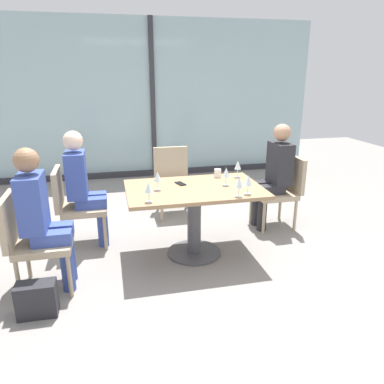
{
  "coord_description": "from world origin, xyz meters",
  "views": [
    {
      "loc": [
        -0.8,
        -3.39,
        1.83
      ],
      "look_at": [
        0.0,
        0.1,
        0.65
      ],
      "focal_mm": 34.3,
      "sensor_mm": 36.0,
      "label": 1
    }
  ],
  "objects_px": {
    "wine_glass_3": "(158,177)",
    "wine_glass_4": "(239,183)",
    "dining_table_main": "(194,204)",
    "wine_glass_2": "(149,188)",
    "wine_glass_1": "(226,173)",
    "chair_far_left": "(74,202)",
    "person_far_left": "(83,184)",
    "chair_side_end": "(31,237)",
    "person_far_right": "(275,172)",
    "coffee_cup": "(218,173)",
    "person_side_end": "(42,214)",
    "handbag_0": "(37,299)",
    "cell_phone_on_table": "(180,184)",
    "chair_near_window": "(173,177)",
    "chair_far_right": "(282,187)",
    "wine_glass_0": "(248,181)",
    "wine_glass_5": "(238,165)"
  },
  "relations": [
    {
      "from": "wine_glass_3",
      "to": "wine_glass_4",
      "type": "height_order",
      "value": "same"
    },
    {
      "from": "dining_table_main",
      "to": "wine_glass_2",
      "type": "distance_m",
      "value": 0.66
    },
    {
      "from": "wine_glass_1",
      "to": "wine_glass_3",
      "type": "distance_m",
      "value": 0.69
    },
    {
      "from": "chair_far_left",
      "to": "person_far_left",
      "type": "xyz_separation_m",
      "value": [
        0.11,
        0.0,
        0.2
      ]
    },
    {
      "from": "chair_side_end",
      "to": "wine_glass_4",
      "type": "height_order",
      "value": "wine_glass_4"
    },
    {
      "from": "person_far_right",
      "to": "coffee_cup",
      "type": "height_order",
      "value": "person_far_right"
    },
    {
      "from": "chair_side_end",
      "to": "wine_glass_2",
      "type": "height_order",
      "value": "wine_glass_2"
    },
    {
      "from": "chair_side_end",
      "to": "person_side_end",
      "type": "height_order",
      "value": "person_side_end"
    },
    {
      "from": "person_side_end",
      "to": "person_far_right",
      "type": "bearing_deg",
      "value": 18.19
    },
    {
      "from": "coffee_cup",
      "to": "handbag_0",
      "type": "bearing_deg",
      "value": -149.59
    },
    {
      "from": "wine_glass_2",
      "to": "person_far_right",
      "type": "bearing_deg",
      "value": 27.3
    },
    {
      "from": "cell_phone_on_table",
      "to": "person_far_right",
      "type": "bearing_deg",
      "value": -0.85
    },
    {
      "from": "chair_side_end",
      "to": "wine_glass_4",
      "type": "bearing_deg",
      "value": -1.12
    },
    {
      "from": "wine_glass_2",
      "to": "wine_glass_4",
      "type": "bearing_deg",
      "value": -2.49
    },
    {
      "from": "wine_glass_2",
      "to": "cell_phone_on_table",
      "type": "distance_m",
      "value": 0.62
    },
    {
      "from": "dining_table_main",
      "to": "wine_glass_4",
      "type": "height_order",
      "value": "wine_glass_4"
    },
    {
      "from": "chair_near_window",
      "to": "coffee_cup",
      "type": "distance_m",
      "value": 1.03
    },
    {
      "from": "chair_far_right",
      "to": "handbag_0",
      "type": "xyz_separation_m",
      "value": [
        -2.63,
        -1.22,
        -0.36
      ]
    },
    {
      "from": "coffee_cup",
      "to": "person_far_left",
      "type": "bearing_deg",
      "value": 172.79
    },
    {
      "from": "dining_table_main",
      "to": "chair_near_window",
      "type": "bearing_deg",
      "value": 90.0
    },
    {
      "from": "coffee_cup",
      "to": "chair_far_left",
      "type": "bearing_deg",
      "value": 173.3
    },
    {
      "from": "wine_glass_4",
      "to": "person_far_right",
      "type": "bearing_deg",
      "value": 48.35
    },
    {
      "from": "chair_far_right",
      "to": "wine_glass_3",
      "type": "height_order",
      "value": "wine_glass_3"
    },
    {
      "from": "dining_table_main",
      "to": "person_far_right",
      "type": "height_order",
      "value": "person_far_right"
    },
    {
      "from": "handbag_0",
      "to": "person_side_end",
      "type": "bearing_deg",
      "value": 84.47
    },
    {
      "from": "dining_table_main",
      "to": "chair_near_window",
      "type": "distance_m",
      "value": 1.24
    },
    {
      "from": "person_far_right",
      "to": "wine_glass_0",
      "type": "relative_size",
      "value": 6.81
    },
    {
      "from": "chair_far_left",
      "to": "cell_phone_on_table",
      "type": "distance_m",
      "value": 1.17
    },
    {
      "from": "wine_glass_0",
      "to": "wine_glass_1",
      "type": "height_order",
      "value": "same"
    },
    {
      "from": "person_side_end",
      "to": "person_far_right",
      "type": "xyz_separation_m",
      "value": [
        2.48,
        0.82,
        0.0
      ]
    },
    {
      "from": "chair_far_right",
      "to": "wine_glass_2",
      "type": "height_order",
      "value": "wine_glass_2"
    },
    {
      "from": "chair_near_window",
      "to": "wine_glass_2",
      "type": "xyz_separation_m",
      "value": [
        -0.49,
        -1.57,
        0.37
      ]
    },
    {
      "from": "person_far_right",
      "to": "chair_far_left",
      "type": "bearing_deg",
      "value": 180.0
    },
    {
      "from": "wine_glass_2",
      "to": "chair_far_right",
      "type": "bearing_deg",
      "value": 25.77
    },
    {
      "from": "handbag_0",
      "to": "wine_glass_5",
      "type": "bearing_deg",
      "value": 27.1
    },
    {
      "from": "chair_far_left",
      "to": "wine_glass_5",
      "type": "bearing_deg",
      "value": -7.44
    },
    {
      "from": "wine_glass_4",
      "to": "wine_glass_5",
      "type": "bearing_deg",
      "value": 71.43
    },
    {
      "from": "dining_table_main",
      "to": "cell_phone_on_table",
      "type": "height_order",
      "value": "cell_phone_on_table"
    },
    {
      "from": "person_far_left",
      "to": "cell_phone_on_table",
      "type": "distance_m",
      "value": 1.04
    },
    {
      "from": "chair_far_left",
      "to": "chair_side_end",
      "type": "bearing_deg",
      "value": -109.85
    },
    {
      "from": "person_far_right",
      "to": "wine_glass_3",
      "type": "height_order",
      "value": "person_far_right"
    },
    {
      "from": "person_side_end",
      "to": "wine_glass_4",
      "type": "xyz_separation_m",
      "value": [
        1.73,
        -0.04,
        0.16
      ]
    },
    {
      "from": "wine_glass_3",
      "to": "chair_far_right",
      "type": "bearing_deg",
      "value": 17.37
    },
    {
      "from": "chair_side_end",
      "to": "coffee_cup",
      "type": "bearing_deg",
      "value": 19.11
    },
    {
      "from": "dining_table_main",
      "to": "wine_glass_0",
      "type": "height_order",
      "value": "wine_glass_0"
    },
    {
      "from": "dining_table_main",
      "to": "person_side_end",
      "type": "relative_size",
      "value": 1.07
    },
    {
      "from": "wine_glass_4",
      "to": "chair_far_right",
      "type": "bearing_deg",
      "value": 44.5
    },
    {
      "from": "person_far_left",
      "to": "wine_glass_1",
      "type": "height_order",
      "value": "person_far_left"
    },
    {
      "from": "chair_far_left",
      "to": "coffee_cup",
      "type": "height_order",
      "value": "chair_far_left"
    },
    {
      "from": "wine_glass_4",
      "to": "coffee_cup",
      "type": "bearing_deg",
      "value": 90.1
    }
  ]
}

